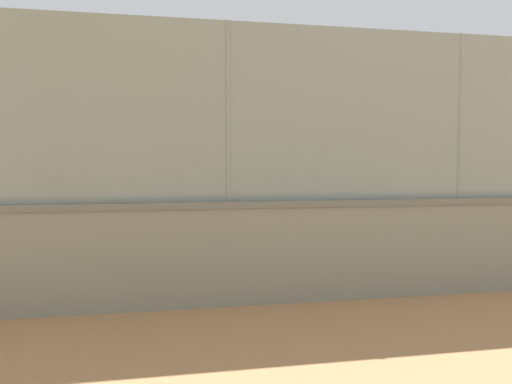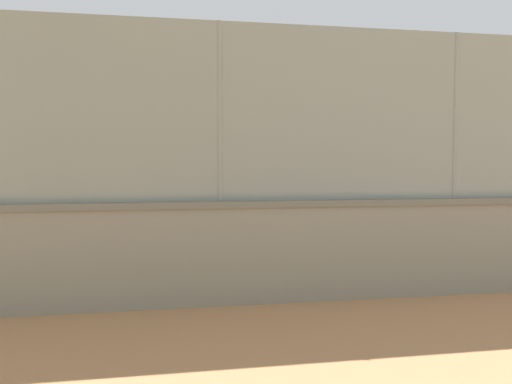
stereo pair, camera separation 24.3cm
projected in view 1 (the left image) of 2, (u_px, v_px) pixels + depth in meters
The scene contains 8 objects.
ground_plane at pixel (162, 219), 16.45m from camera, with size 260.00×260.00×0.00m, color tan.
perimeter_wall at pixel (96, 257), 6.10m from camera, with size 29.07×1.44×1.29m.
fence_panel_on_wall at pixel (94, 109), 6.00m from camera, with size 28.54×1.14×2.20m.
player_at_service_line at pixel (278, 190), 15.79m from camera, with size 1.26×0.73×1.60m.
player_near_wall_returning at pixel (180, 206), 10.54m from camera, with size 0.91×0.99×1.51m.
player_baseline_waiting at pixel (336, 186), 17.17m from camera, with size 0.93×0.99×1.71m.
sports_ball at pixel (334, 223), 14.36m from camera, with size 0.19×0.19×0.19m, color yellow.
courtside_bench at pixel (197, 253), 7.46m from camera, with size 1.61×0.44×0.87m.
Camera 1 is at (-0.27, 16.65, 1.76)m, focal length 36.16 mm.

